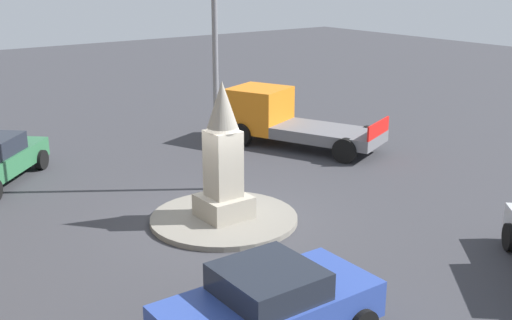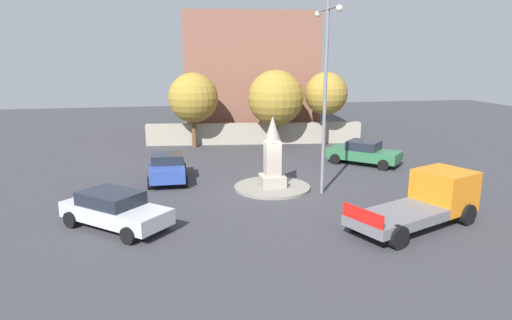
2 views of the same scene
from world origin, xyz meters
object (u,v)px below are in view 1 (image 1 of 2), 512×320
Objects in this scene: monument at (223,158)px; streetlamp at (214,6)px; car_blue_far_side at (269,306)px; truck_orange_approaching at (283,118)px.

monument is 4.38m from streetlamp.
monument reaches higher than car_blue_far_side.
car_blue_far_side is at bearing -116.84° from streetlamp.
truck_orange_approaching is (8.35, 10.03, 0.23)m from car_blue_far_side.
monument is at bearing 64.24° from car_blue_far_side.
monument is at bearing -119.30° from streetlamp.
car_blue_far_side is 13.05m from truck_orange_approaching.
streetlamp is 1.47× the size of truck_orange_approaching.
car_blue_far_side is (-2.47, -5.12, -0.94)m from monument.
truck_orange_approaching is (5.88, 4.91, -0.72)m from monument.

